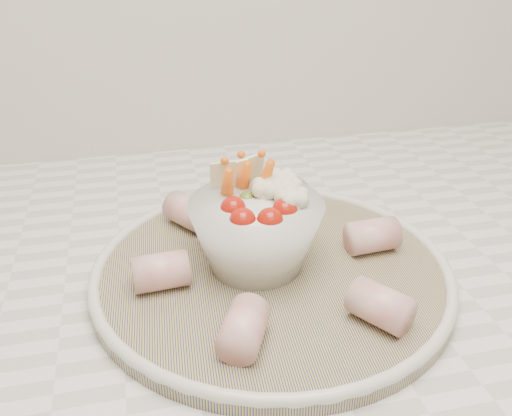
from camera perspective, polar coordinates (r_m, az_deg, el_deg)
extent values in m
cube|color=silver|center=(0.67, 1.32, -4.71)|extent=(2.04, 0.62, 0.04)
cylinder|color=navy|center=(0.59, 1.57, -6.55)|extent=(0.39, 0.39, 0.01)
torus|color=silver|center=(0.59, 1.58, -5.95)|extent=(0.37, 0.37, 0.01)
sphere|color=#A4160A|center=(0.53, -1.34, -1.30)|extent=(0.03, 0.03, 0.03)
sphere|color=#A4160A|center=(0.53, 1.41, -1.29)|extent=(0.03, 0.03, 0.03)
sphere|color=#A4160A|center=(0.55, 2.90, -0.28)|extent=(0.03, 0.03, 0.03)
sphere|color=#A4160A|center=(0.55, -2.30, -0.11)|extent=(0.03, 0.03, 0.03)
sphere|color=#526E24|center=(0.58, -0.91, 0.74)|extent=(0.02, 0.02, 0.02)
cone|color=orange|center=(0.57, -2.87, 1.91)|extent=(0.02, 0.04, 0.06)
cone|color=orange|center=(0.59, -1.23, 2.60)|extent=(0.02, 0.04, 0.06)
cone|color=orange|center=(0.59, 0.83, 2.70)|extent=(0.03, 0.04, 0.06)
sphere|color=beige|center=(0.58, 2.94, 1.46)|extent=(0.03, 0.03, 0.03)
sphere|color=beige|center=(0.56, 3.64, 0.39)|extent=(0.03, 0.03, 0.03)
sphere|color=beige|center=(0.60, 2.55, 2.32)|extent=(0.03, 0.03, 0.03)
sphere|color=beige|center=(0.58, 1.12, 1.39)|extent=(0.03, 0.03, 0.03)
cube|color=#EDE9B8|center=(0.59, -2.72, 2.90)|extent=(0.04, 0.01, 0.04)
cube|color=#EDE9B8|center=(0.60, -0.80, 3.35)|extent=(0.04, 0.03, 0.04)
cylinder|color=#C1585C|center=(0.62, 11.55, -2.73)|extent=(0.06, 0.04, 0.04)
cylinder|color=#C1585C|center=(0.68, 3.59, 0.84)|extent=(0.06, 0.06, 0.04)
cylinder|color=#C1585C|center=(0.66, -6.74, -0.39)|extent=(0.06, 0.06, 0.04)
cylinder|color=#C1585C|center=(0.56, -9.50, -6.27)|extent=(0.06, 0.04, 0.04)
cylinder|color=#C1585C|center=(0.49, -1.25, -11.97)|extent=(0.06, 0.06, 0.04)
cylinder|color=#C1585C|center=(0.52, 12.34, -9.53)|extent=(0.06, 0.06, 0.04)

